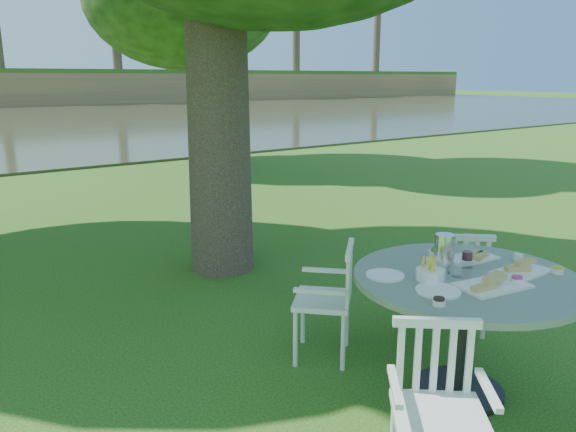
% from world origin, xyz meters
% --- Properties ---
extents(ground, '(140.00, 140.00, 0.00)m').
position_xyz_m(ground, '(0.00, 0.00, 0.00)').
color(ground, '#1B440E').
rests_on(ground, ground).
extents(table, '(1.36, 1.36, 0.79)m').
position_xyz_m(table, '(0.13, -1.45, 0.63)').
color(table, black).
rests_on(table, ground).
extents(chair_ne, '(0.57, 0.57, 0.83)m').
position_xyz_m(chair_ne, '(0.83, -0.89, 0.49)').
color(chair_ne, white).
rests_on(chair_ne, ground).
extents(chair_nw, '(0.57, 0.57, 0.83)m').
position_xyz_m(chair_nw, '(-0.19, -0.61, 0.49)').
color(chair_nw, white).
rests_on(chair_nw, ground).
extents(chair_sw, '(0.57, 0.57, 0.83)m').
position_xyz_m(chair_sw, '(-0.65, -1.88, 0.49)').
color(chair_sw, white).
rests_on(chair_sw, ground).
extents(tableware, '(1.09, 0.76, 0.24)m').
position_xyz_m(tableware, '(0.11, -1.39, 0.84)').
color(tableware, white).
rests_on(tableware, table).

